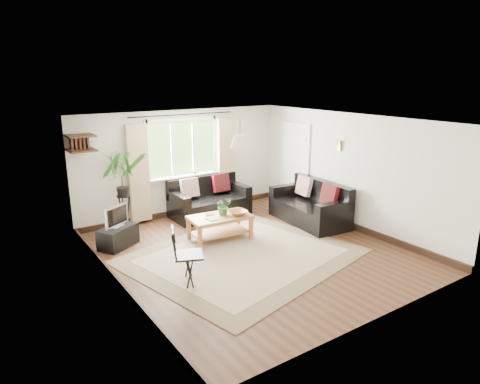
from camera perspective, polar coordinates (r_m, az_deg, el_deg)
floor at (r=7.95m, az=1.63°, el=-7.95°), size 5.50×5.50×0.00m
ceiling at (r=7.34m, az=1.78°, el=9.51°), size 5.50×5.50×0.00m
wall_back at (r=9.86m, az=-7.70°, el=3.86°), size 5.00×0.02×2.40m
wall_front at (r=5.67m, az=18.25°, el=-5.57°), size 5.00×0.02×2.40m
wall_left at (r=6.48m, az=-16.57°, el=-2.81°), size 0.02×5.50×2.40m
wall_right at (r=9.21m, az=14.44°, el=2.68°), size 0.02×5.50×2.40m
rug at (r=7.76m, az=0.36°, el=-8.48°), size 4.31×3.91×0.02m
window at (r=9.76m, az=-7.67°, el=5.83°), size 2.50×0.16×2.16m
door at (r=10.40m, az=7.28°, el=3.35°), size 0.06×0.96×2.06m
corner_shelf at (r=8.75m, az=-20.46°, el=6.15°), size 0.50×0.50×0.34m
pendant_lamp at (r=7.71m, az=0.00°, el=7.18°), size 0.36×0.36×0.54m
wall_sconce at (r=9.25m, az=12.99°, el=6.24°), size 0.12×0.12×0.28m
sofa_back at (r=9.80m, az=-4.06°, el=-0.82°), size 1.78×0.89×0.84m
sofa_right at (r=9.46m, az=9.21°, el=-1.52°), size 1.90×1.06×0.86m
coffee_table at (r=8.44m, az=-2.69°, el=-4.78°), size 1.25×0.77×0.49m
table_plant at (r=8.39m, az=-2.22°, el=-1.86°), size 0.32×0.28×0.35m
bowl at (r=8.40m, az=-0.25°, el=-2.77°), size 0.36×0.36×0.09m
book_a at (r=8.14m, az=-4.31°, el=-3.67°), size 0.21×0.26×0.02m
book_b at (r=8.37m, az=-4.57°, el=-3.13°), size 0.23×0.26×0.02m
tv_stand at (r=8.42m, az=-15.94°, el=-5.75°), size 0.85×0.73×0.40m
tv at (r=8.29m, az=-16.15°, el=-3.06°), size 0.59×0.45×0.43m
palm_stand at (r=9.02m, az=-15.33°, el=-0.05°), size 0.80×0.80×1.66m
folding_chair at (r=6.69m, az=-6.87°, el=-8.47°), size 0.62×0.62×0.92m
sill_plant at (r=9.89m, az=-6.07°, el=3.15°), size 0.14×0.10×0.27m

